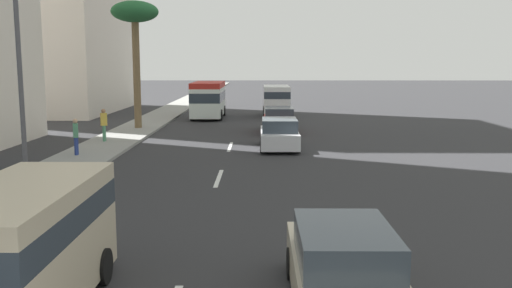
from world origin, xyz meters
TOP-DOWN VIEW (x-y plane):
  - ground_plane at (31.50, 0.00)m, footprint 198.00×198.00m
  - sidewalk_right at (31.50, 6.49)m, footprint 162.00×2.88m
  - lane_stripe_mid at (16.24, 0.00)m, footprint 3.20×0.16m
  - lane_stripe_far at (24.14, 0.00)m, footprint 3.20×0.16m
  - car_lead at (23.58, -2.55)m, footprint 4.48×1.96m
  - minibus_second at (39.19, 2.54)m, footprint 6.25×2.42m
  - car_third at (30.34, -2.75)m, footprint 4.70×1.93m
  - car_fourth at (4.95, -3.07)m, footprint 4.47×1.84m
  - van_fifth at (40.80, -2.87)m, footprint 5.10×2.18m
  - van_sixth at (4.68, 2.48)m, footprint 4.68×2.11m
  - pedestrian_near_lamp at (20.70, 6.90)m, footprint 0.37×0.30m
  - pedestrian_mid_block at (25.17, 6.86)m, footprint 0.35×0.39m
  - palm_tree at (31.45, 6.41)m, footprint 3.00×3.00m
  - street_lamp at (11.82, 5.34)m, footprint 0.24×0.97m

SIDE VIEW (x-z plane):
  - ground_plane at x=31.50m, z-range 0.00..0.00m
  - lane_stripe_mid at x=16.24m, z-range 0.00..0.01m
  - lane_stripe_far at x=24.14m, z-range 0.00..0.01m
  - sidewalk_right at x=31.50m, z-range 0.00..0.15m
  - car_lead at x=23.58m, z-range -0.04..1.52m
  - car_fourth at x=4.95m, z-range -0.04..1.54m
  - car_third at x=30.34m, z-range -0.04..1.54m
  - pedestrian_near_lamp at x=20.70m, z-range 0.23..1.91m
  - pedestrian_mid_block at x=25.17m, z-range 0.25..2.00m
  - van_sixth at x=4.68m, z-range 0.17..2.47m
  - van_fifth at x=40.80m, z-range 0.18..2.65m
  - minibus_second at x=39.19m, z-range 0.14..2.98m
  - street_lamp at x=11.82m, z-range 0.95..7.93m
  - palm_tree at x=31.45m, z-range 3.09..11.18m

